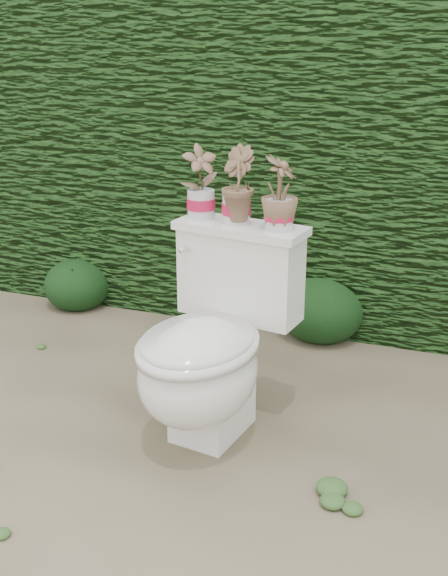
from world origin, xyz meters
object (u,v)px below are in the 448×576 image
(potted_plant_left, at_px, (201,184))
(toilet, at_px, (210,350))
(potted_plant_center, at_px, (237,187))
(potted_plant_right, at_px, (280,196))

(potted_plant_left, bearing_deg, toilet, -109.12)
(potted_plant_center, xyz_separation_m, potted_plant_right, (0.17, -0.03, -0.01))
(toilet, xyz_separation_m, potted_plant_center, (0.02, 0.24, 0.56))
(toilet, relative_size, potted_plant_left, 2.91)
(toilet, xyz_separation_m, potted_plant_left, (-0.13, 0.26, 0.55))
(potted_plant_center, bearing_deg, potted_plant_right, -135.96)
(potted_plant_center, relative_size, potted_plant_right, 1.09)
(toilet, distance_m, potted_plant_left, 0.63)
(toilet, height_order, potted_plant_center, potted_plant_center)
(potted_plant_right, bearing_deg, potted_plant_center, 79.22)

